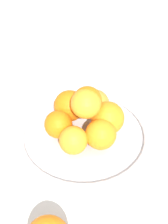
{
  "coord_description": "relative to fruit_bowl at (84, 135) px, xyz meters",
  "views": [
    {
      "loc": [
        -0.35,
        -0.4,
        0.59
      ],
      "look_at": [
        0.0,
        0.0,
        0.09
      ],
      "focal_mm": 50.0,
      "sensor_mm": 36.0,
      "label": 1
    }
  ],
  "objects": [
    {
      "name": "ground_plane",
      "position": [
        0.0,
        0.0,
        -0.01
      ],
      "size": [
        4.0,
        4.0,
        0.0
      ],
      "primitive_type": "plane",
      "color": "beige"
    },
    {
      "name": "fruit_bowl",
      "position": [
        0.0,
        0.0,
        0.0
      ],
      "size": [
        0.32,
        0.32,
        0.03
      ],
      "color": "silver",
      "rests_on": "ground_plane"
    },
    {
      "name": "orange_pile",
      "position": [
        0.01,
        0.0,
        0.06
      ],
      "size": [
        0.19,
        0.2,
        0.13
      ],
      "color": "orange",
      "rests_on": "fruit_bowl"
    }
  ]
}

